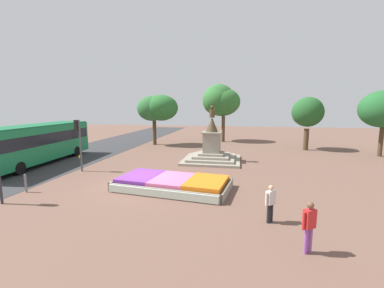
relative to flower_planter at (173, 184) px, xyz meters
name	(u,v)px	position (x,y,z in m)	size (l,w,h in m)	color
ground_plane	(140,185)	(-2.05, 0.33, -0.31)	(91.84, 91.84, 0.00)	brown
street_asphalt_strip	(4,177)	(-11.55, 0.33, -0.31)	(7.23, 80.36, 0.01)	#333335
flower_planter	(173,184)	(0.00, 0.00, 0.00)	(6.70, 4.02, 0.67)	#38281C
statue_monument	(212,151)	(1.35, 7.81, 0.58)	(4.74, 4.74, 4.68)	gray
traffic_light_mid_block	(78,136)	(-7.52, 2.64, 2.21)	(0.41, 0.28, 3.67)	#4C5156
city_bus	(35,142)	(-12.31, 3.97, 1.51)	(3.18, 11.26, 3.15)	#197A47
pedestrian_with_handbag	(270,201)	(4.92, -3.35, 0.57)	(0.43, 0.43, 1.54)	black
pedestrian_near_planter	(309,224)	(5.86, -5.37, 0.68)	(0.49, 0.39, 1.70)	#8C4C99
kerb_bollard_mid_a	(26,183)	(-7.66, -2.00, 0.22)	(0.12, 0.12, 1.01)	slate
park_tree_far_left	(382,109)	(16.17, 12.57, 4.01)	(3.98, 4.23, 6.01)	#4C3823
park_tree_behind_statue	(308,112)	(10.65, 15.53, 3.69)	(3.30, 3.39, 5.57)	#4C3823
park_tree_far_right	(158,108)	(-5.93, 15.58, 4.06)	(4.73, 4.12, 5.93)	#4C3823
park_tree_street_side	(219,100)	(0.92, 20.52, 5.03)	(4.91, 4.28, 7.45)	#4C3823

